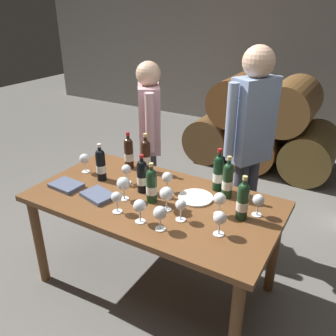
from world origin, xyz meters
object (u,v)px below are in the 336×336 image
object	(u,v)px
tasting_notebook	(66,185)
serving_plate	(196,198)
wine_bottle_0	(152,185)
wine_glass_9	(123,184)
wine_glass_7	(166,194)
wine_bottle_4	(218,173)
wine_glass_11	(181,206)
wine_bottle_2	(146,155)
wine_bottle_7	(228,180)
dining_table	(153,210)
wine_bottle_3	(129,153)
wine_glass_1	(140,207)
wine_glass_6	(126,170)
wine_bottle_6	(142,176)
wine_glass_2	(258,201)
taster_seated_left	(150,133)
leather_ledger	(98,195)
wine_glass_5	(220,200)
wine_glass_8	(160,213)
wine_glass_4	(167,178)
sommelier_presenting	(251,137)
wine_glass_0	(220,219)
wine_glass_10	(85,159)
wine_bottle_1	(243,201)
wine_glass_3	(117,198)
wine_bottle_5	(101,164)

from	to	relation	value
tasting_notebook	serving_plate	world-z (taller)	tasting_notebook
wine_bottle_0	tasting_notebook	xyz separation A→B (m)	(-0.64, -0.15, -0.11)
wine_glass_9	wine_glass_7	bearing A→B (deg)	5.43
wine_bottle_4	wine_glass_11	size ratio (longest dim) A/B	2.20
wine_bottle_2	wine_bottle_7	world-z (taller)	wine_bottle_2
dining_table	wine_bottle_7	distance (m)	0.55
dining_table	wine_bottle_7	world-z (taller)	wine_bottle_7
wine_glass_7	serving_plate	xyz separation A→B (m)	(0.10, 0.22, -0.11)
wine_bottle_3	wine_glass_9	world-z (taller)	wine_bottle_3
wine_glass_1	wine_glass_6	xyz separation A→B (m)	(-0.38, 0.38, -0.01)
wine_bottle_6	wine_glass_2	bearing A→B (deg)	7.61
wine_bottle_6	taster_seated_left	xyz separation A→B (m)	(-0.37, 0.67, 0.04)
wine_glass_6	leather_ledger	distance (m)	0.29
wine_glass_5	wine_glass_6	bearing A→B (deg)	175.67
wine_glass_8	wine_glass_4	bearing A→B (deg)	115.30
sommelier_presenting	wine_glass_5	bearing A→B (deg)	-85.60
wine_glass_2	serving_plate	distance (m)	0.44
taster_seated_left	wine_bottle_4	bearing A→B (deg)	-24.86
wine_bottle_4	wine_glass_0	world-z (taller)	wine_bottle_4
wine_glass_4	wine_glass_10	distance (m)	0.72
wine_bottle_2	wine_bottle_3	xyz separation A→B (m)	(-0.15, -0.01, -0.01)
wine_glass_10	wine_glass_7	bearing A→B (deg)	-10.75
wine_bottle_6	tasting_notebook	bearing A→B (deg)	-155.98
serving_plate	leather_ledger	bearing A→B (deg)	-151.37
wine_glass_0	wine_glass_4	distance (m)	0.59
dining_table	wine_bottle_1	distance (m)	0.64
wine_bottle_1	wine_bottle_6	xyz separation A→B (m)	(-0.72, -0.02, -0.00)
wine_bottle_4	wine_bottle_7	bearing A→B (deg)	-33.61
wine_bottle_0	wine_glass_3	distance (m)	0.25
wine_bottle_1	wine_glass_4	bearing A→B (deg)	173.64
wine_glass_9	wine_glass_10	world-z (taller)	wine_glass_9
taster_seated_left	wine_bottle_1	bearing A→B (deg)	-30.58
tasting_notebook	sommelier_presenting	bearing A→B (deg)	45.45
dining_table	wine_glass_4	xyz separation A→B (m)	(0.03, 0.14, 0.20)
wine_bottle_0	taster_seated_left	world-z (taller)	taster_seated_left
wine_bottle_5	wine_glass_6	bearing A→B (deg)	15.60
wine_bottle_4	wine_glass_11	bearing A→B (deg)	-94.83
wine_bottle_0	wine_glass_5	bearing A→B (deg)	9.59
wine_bottle_1	wine_bottle_2	bearing A→B (deg)	163.47
wine_glass_2	wine_glass_5	bearing A→B (deg)	-151.81
wine_bottle_2	wine_glass_10	world-z (taller)	wine_bottle_2
wine_bottle_6	wine_glass_10	distance (m)	0.56
wine_glass_1	wine_glass_11	distance (m)	0.25
wine_bottle_6	wine_glass_1	world-z (taller)	wine_bottle_6
wine_glass_4	wine_glass_8	distance (m)	0.46
wine_bottle_5	serving_plate	size ratio (longest dim) A/B	1.20
wine_glass_3	wine_glass_9	size ratio (longest dim) A/B	0.88
dining_table	wine_glass_6	xyz separation A→B (m)	(-0.30, 0.10, 0.19)
wine_bottle_5	wine_glass_3	xyz separation A→B (m)	(0.38, -0.30, -0.02)
wine_glass_2	wine_bottle_3	bearing A→B (deg)	171.39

